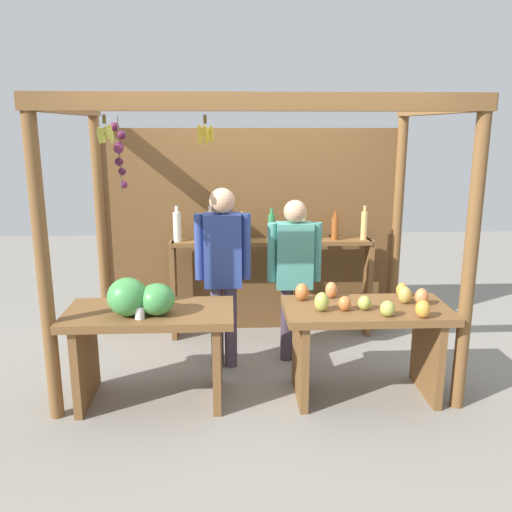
{
  "coord_description": "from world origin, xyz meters",
  "views": [
    {
      "loc": [
        -0.21,
        -4.49,
        2.09
      ],
      "look_at": [
        0.0,
        -0.17,
        1.04
      ],
      "focal_mm": 37.41,
      "sensor_mm": 36.0,
      "label": 1
    }
  ],
  "objects": [
    {
      "name": "market_stall",
      "position": [
        -0.01,
        0.4,
        1.34
      ],
      "size": [
        3.14,
        1.82,
        2.31
      ],
      "color": "brown",
      "rests_on": "ground"
    },
    {
      "name": "ground_plane",
      "position": [
        0.0,
        0.0,
        0.0
      ],
      "size": [
        12.0,
        12.0,
        0.0
      ],
      "primitive_type": "plane",
      "color": "gray",
      "rests_on": "ground"
    },
    {
      "name": "vendor_man",
      "position": [
        -0.28,
        -0.06,
        0.96
      ],
      "size": [
        0.48,
        0.22,
        1.6
      ],
      "rotation": [
        0.0,
        0.0,
        -0.2
      ],
      "color": "#483D51",
      "rests_on": "ground"
    },
    {
      "name": "bottle_shelf_unit",
      "position": [
        0.19,
        0.64,
        0.81
      ],
      "size": [
        2.01,
        0.22,
        1.35
      ],
      "color": "brown",
      "rests_on": "ground"
    },
    {
      "name": "fruit_counter_left",
      "position": [
        -0.85,
        -0.67,
        0.63
      ],
      "size": [
        1.27,
        0.64,
        1.03
      ],
      "color": "brown",
      "rests_on": "ground"
    },
    {
      "name": "fruit_counter_right",
      "position": [
        0.83,
        -0.64,
        0.56
      ],
      "size": [
        1.27,
        0.66,
        0.89
      ],
      "color": "brown",
      "rests_on": "ground"
    },
    {
      "name": "vendor_woman",
      "position": [
        0.35,
        0.06,
        0.88
      ],
      "size": [
        0.48,
        0.2,
        1.48
      ],
      "rotation": [
        0.0,
        0.0,
        -0.13
      ],
      "color": "#403341",
      "rests_on": "ground"
    }
  ]
}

